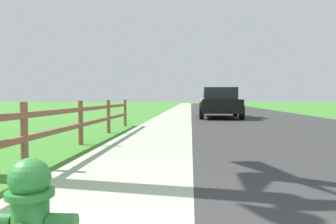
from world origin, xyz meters
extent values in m
plane|color=#3B7E2B|center=(0.00, 25.00, 0.00)|extent=(120.00, 120.00, 0.00)
cube|color=#2F2F2F|center=(3.50, 27.00, 0.00)|extent=(7.00, 66.00, 0.01)
cube|color=#9FB390|center=(-3.00, 27.00, 0.00)|extent=(6.00, 66.00, 0.01)
cube|color=#3B7E2B|center=(-4.50, 27.00, 0.01)|extent=(5.00, 66.00, 0.00)
cylinder|color=#287233|center=(-0.90, 0.53, 0.53)|extent=(0.26, 0.26, 0.03)
sphere|color=#287233|center=(-0.90, 0.53, 0.61)|extent=(0.22, 0.22, 0.22)
cube|color=#22612B|center=(-0.90, 0.53, 0.69)|extent=(0.04, 0.04, 0.04)
cylinder|color=#22612B|center=(-1.07, 0.53, 0.38)|extent=(0.15, 0.10, 0.10)
cylinder|color=#22612B|center=(-0.72, 0.53, 0.38)|extent=(0.15, 0.10, 0.10)
cylinder|color=brown|center=(-2.48, 3.35, 0.50)|extent=(0.11, 0.11, 0.99)
cylinder|color=brown|center=(-2.48, 5.73, 0.50)|extent=(0.11, 0.11, 0.99)
cylinder|color=brown|center=(-2.48, 8.10, 0.50)|extent=(0.11, 0.11, 0.99)
cylinder|color=brown|center=(-2.48, 10.48, 0.50)|extent=(0.11, 0.11, 0.99)
cube|color=brown|center=(-2.48, 4.54, 0.45)|extent=(0.07, 11.87, 0.09)
cube|color=brown|center=(-2.48, 4.54, 0.79)|extent=(0.07, 11.87, 0.09)
cube|color=black|center=(1.52, 15.84, 0.65)|extent=(2.10, 4.71, 0.67)
cube|color=#1E232B|center=(1.52, 15.90, 1.29)|extent=(1.77, 2.16, 0.61)
cylinder|color=black|center=(2.43, 14.36, 0.37)|extent=(0.25, 0.75, 0.74)
cylinder|color=black|center=(0.50, 14.43, 0.37)|extent=(0.25, 0.75, 0.74)
cylinder|color=black|center=(2.53, 17.24, 0.37)|extent=(0.25, 0.75, 0.74)
cylinder|color=black|center=(0.60, 17.31, 0.37)|extent=(0.25, 0.75, 0.74)
cube|color=#C6B793|center=(1.82, 24.98, 0.67)|extent=(1.93, 4.59, 0.70)
cube|color=#1E232B|center=(1.82, 25.09, 1.26)|extent=(1.69, 2.46, 0.49)
cylinder|color=black|center=(2.78, 23.56, 0.38)|extent=(0.22, 0.75, 0.75)
cylinder|color=black|center=(0.87, 23.55, 0.38)|extent=(0.22, 0.75, 0.75)
cylinder|color=black|center=(2.77, 26.40, 0.38)|extent=(0.22, 0.75, 0.75)
cylinder|color=black|center=(0.86, 26.39, 0.38)|extent=(0.22, 0.75, 0.75)
camera|label=1|loc=(-0.03, -1.09, 1.05)|focal=33.71mm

